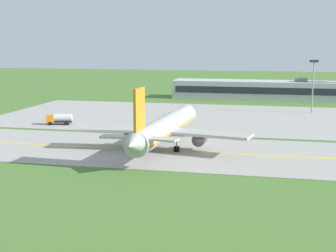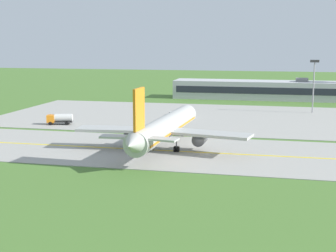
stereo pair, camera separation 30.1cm
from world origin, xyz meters
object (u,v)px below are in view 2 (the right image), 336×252
at_px(airplane_lead, 165,128).
at_px(service_truck_fuel, 184,112).
at_px(service_truck_baggage, 60,118).
at_px(apron_light_mast, 314,80).

distance_m(airplane_lead, service_truck_fuel, 41.30).
relative_size(service_truck_baggage, apron_light_mast, 0.43).
bearing_deg(service_truck_baggage, airplane_lead, -34.55).
relative_size(service_truck_fuel, apron_light_mast, 0.46).
bearing_deg(airplane_lead, apron_light_mast, 61.73).
bearing_deg(service_truck_fuel, service_truck_baggage, -143.08).
height_order(airplane_lead, apron_light_mast, apron_light_mast).
height_order(service_truck_fuel, apron_light_mast, apron_light_mast).
relative_size(service_truck_baggage, service_truck_fuel, 0.95).
xyz_separation_m(airplane_lead, service_truck_fuel, (-4.25, 40.98, -2.95)).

